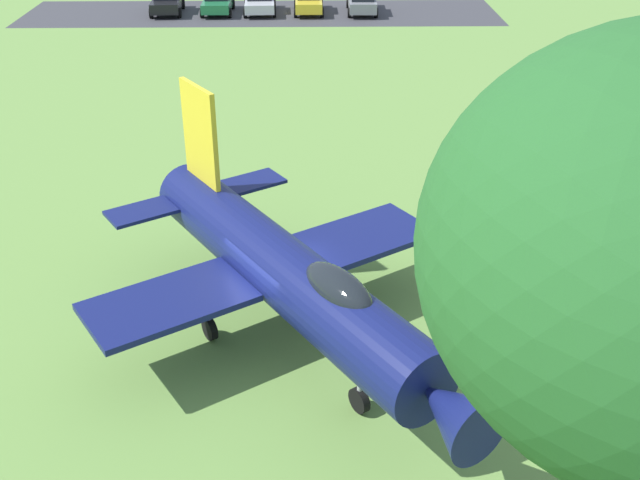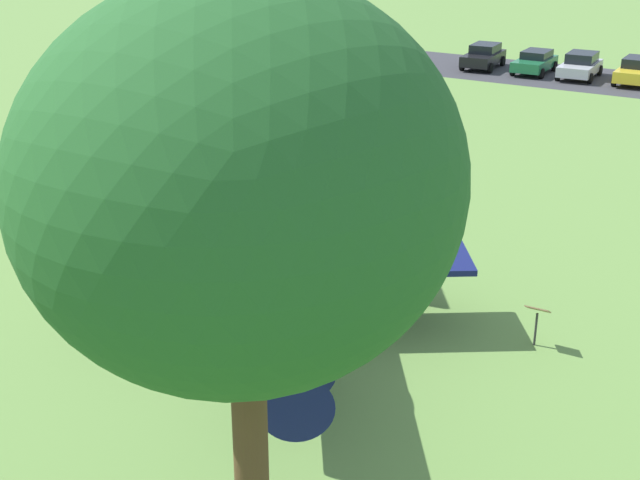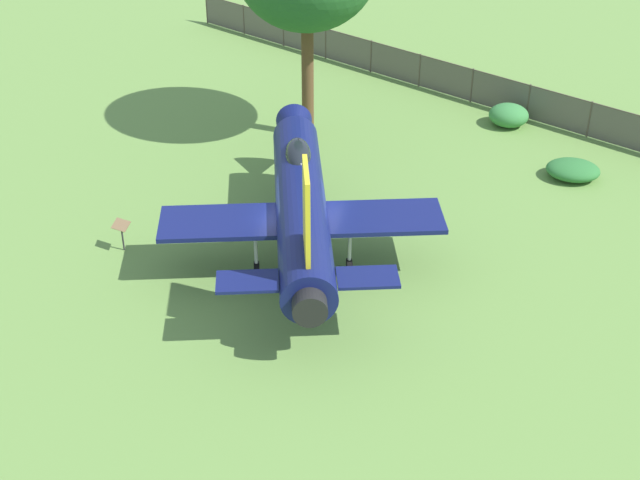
{
  "view_description": "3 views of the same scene",
  "coord_description": "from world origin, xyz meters",
  "px_view_note": "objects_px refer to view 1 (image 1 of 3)",
  "views": [
    {
      "loc": [
        -4.2,
        -15.17,
        11.67
      ],
      "look_at": [
        0.85,
        -0.39,
        2.95
      ],
      "focal_mm": 42.63,
      "sensor_mm": 36.0,
      "label": 1
    },
    {
      "loc": [
        5.14,
        -19.46,
        10.8
      ],
      "look_at": [
        0.7,
        0.13,
        2.65
      ],
      "focal_mm": 48.52,
      "sensor_mm": 36.0,
      "label": 2
    },
    {
      "loc": [
        -5.87,
        25.22,
        17.03
      ],
      "look_at": [
        -0.93,
        1.4,
        1.73
      ],
      "focal_mm": 50.68,
      "sensor_mm": 36.0,
      "label": 3
    }
  ],
  "objects_px": {
    "info_plaque": "(486,257)",
    "parked_car_green": "(218,2)",
    "parked_car_yellow": "(309,1)",
    "parked_car_black": "(167,1)",
    "parked_car_silver": "(260,1)",
    "display_jet": "(289,275)",
    "parked_car_gray": "(362,1)"
  },
  "relations": [
    {
      "from": "info_plaque",
      "to": "parked_car_green",
      "type": "xyz_separation_m",
      "value": [
        0.09,
        36.23,
        -0.12
      ]
    },
    {
      "from": "parked_car_yellow",
      "to": "parked_car_black",
      "type": "distance_m",
      "value": 9.59
    },
    {
      "from": "info_plaque",
      "to": "parked_car_black",
      "type": "height_order",
      "value": "parked_car_black"
    },
    {
      "from": "parked_car_black",
      "to": "parked_car_silver",
      "type": "bearing_deg",
      "value": 86.98
    },
    {
      "from": "display_jet",
      "to": "parked_car_black",
      "type": "xyz_separation_m",
      "value": [
        2.93,
        38.37,
        -1.33
      ]
    },
    {
      "from": "parked_car_silver",
      "to": "parked_car_green",
      "type": "distance_m",
      "value": 2.85
    },
    {
      "from": "display_jet",
      "to": "info_plaque",
      "type": "bearing_deg",
      "value": 84.87
    },
    {
      "from": "info_plaque",
      "to": "parked_car_silver",
      "type": "height_order",
      "value": "parked_car_silver"
    },
    {
      "from": "display_jet",
      "to": "parked_car_yellow",
      "type": "relative_size",
      "value": 2.79
    },
    {
      "from": "parked_car_green",
      "to": "parked_car_silver",
      "type": "bearing_deg",
      "value": 90.15
    },
    {
      "from": "parked_car_gray",
      "to": "info_plaque",
      "type": "bearing_deg",
      "value": -176.78
    },
    {
      "from": "parked_car_green",
      "to": "display_jet",
      "type": "bearing_deg",
      "value": 8.28
    },
    {
      "from": "display_jet",
      "to": "parked_car_yellow",
      "type": "distance_m",
      "value": 37.44
    },
    {
      "from": "display_jet",
      "to": "parked_car_yellow",
      "type": "height_order",
      "value": "display_jet"
    },
    {
      "from": "display_jet",
      "to": "parked_car_silver",
      "type": "bearing_deg",
      "value": 151.12
    },
    {
      "from": "parked_car_yellow",
      "to": "parked_car_green",
      "type": "distance_m",
      "value": 6.17
    },
    {
      "from": "display_jet",
      "to": "parked_car_green",
      "type": "bearing_deg",
      "value": 155.44
    },
    {
      "from": "parked_car_gray",
      "to": "parked_car_black",
      "type": "xyz_separation_m",
      "value": [
        -12.52,
        4.22,
        -0.01
      ]
    },
    {
      "from": "info_plaque",
      "to": "parked_car_green",
      "type": "relative_size",
      "value": 0.25
    },
    {
      "from": "parked_car_yellow",
      "to": "parked_car_green",
      "type": "relative_size",
      "value": 1.0
    },
    {
      "from": "info_plaque",
      "to": "display_jet",
      "type": "bearing_deg",
      "value": -169.98
    },
    {
      "from": "parked_car_green",
      "to": "parked_car_yellow",
      "type": "bearing_deg",
      "value": 89.86
    },
    {
      "from": "info_plaque",
      "to": "parked_car_silver",
      "type": "distance_m",
      "value": 35.49
    },
    {
      "from": "display_jet",
      "to": "info_plaque",
      "type": "relative_size",
      "value": 11.01
    },
    {
      "from": "display_jet",
      "to": "parked_car_green",
      "type": "height_order",
      "value": "display_jet"
    },
    {
      "from": "display_jet",
      "to": "info_plaque",
      "type": "distance_m",
      "value": 6.31
    },
    {
      "from": "parked_car_yellow",
      "to": "parked_car_green",
      "type": "xyz_separation_m",
      "value": [
        -5.87,
        1.89,
        -0.05
      ]
    },
    {
      "from": "display_jet",
      "to": "parked_car_black",
      "type": "relative_size",
      "value": 2.81
    },
    {
      "from": "parked_car_green",
      "to": "parked_car_black",
      "type": "xyz_separation_m",
      "value": [
        -3.25,
        1.06,
        0.05
      ]
    },
    {
      "from": "parked_car_silver",
      "to": "display_jet",
      "type": "bearing_deg",
      "value": 1.79
    },
    {
      "from": "parked_car_gray",
      "to": "parked_car_yellow",
      "type": "xyz_separation_m",
      "value": [
        -3.39,
        1.28,
        -0.02
      ]
    },
    {
      "from": "parked_car_gray",
      "to": "parked_car_yellow",
      "type": "relative_size",
      "value": 1.07
    }
  ]
}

